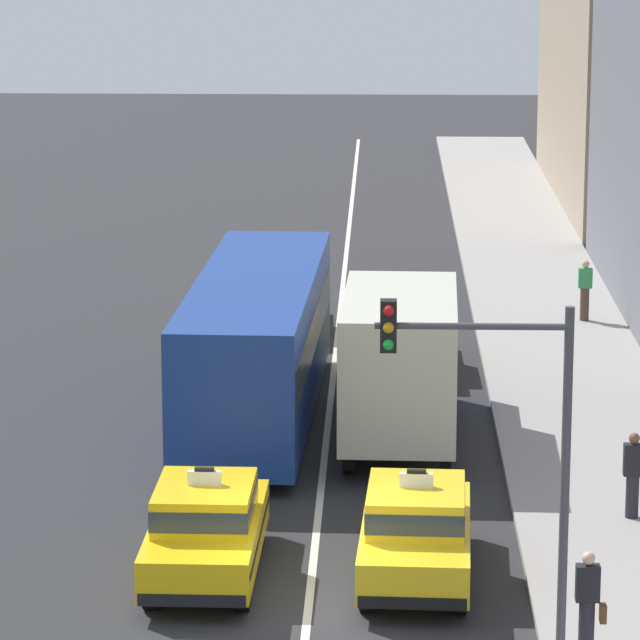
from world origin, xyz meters
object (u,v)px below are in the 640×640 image
object	(u,v)px
taxi_right_third	(400,332)
pedestrian_near_crosswalk	(633,475)
pedestrian_by_storefront	(588,601)
taxi_right_nearest	(416,530)
taxi_left_third	(274,296)
bus_left_second	(257,340)
box_truck_right_second	(400,359)
taxi_left_nearest	(206,528)
traffic_light_pole	(500,419)
pedestrian_mid_block	(585,290)

from	to	relation	value
taxi_right_third	pedestrian_near_crosswalk	world-z (taller)	taxi_right_third
pedestrian_near_crosswalk	pedestrian_by_storefront	distance (m)	6.51
taxi_right_third	taxi_right_nearest	bearing A→B (deg)	-89.42
taxi_right_nearest	pedestrian_by_storefront	distance (m)	4.20
taxi_left_third	taxi_right_nearest	bearing A→B (deg)	-79.70
bus_left_second	taxi_right_third	size ratio (longest dim) A/B	2.46
taxi_right_third	pedestrian_by_storefront	bearing A→B (deg)	-81.62
taxi_right_nearest	box_truck_right_second	size ratio (longest dim) A/B	0.66
taxi_left_nearest	traffic_light_pole	size ratio (longest dim) A/B	0.82
taxi_right_nearest	pedestrian_near_crosswalk	distance (m)	4.98
taxi_left_third	box_truck_right_second	xyz separation A→B (m)	(3.22, -10.49, 0.90)
taxi_left_third	pedestrian_near_crosswalk	distance (m)	17.52
taxi_right_nearest	pedestrian_near_crosswalk	world-z (taller)	taxi_right_nearest
taxi_left_nearest	pedestrian_mid_block	bearing A→B (deg)	66.94
pedestrian_mid_block	pedestrian_by_storefront	distance (m)	22.95
taxi_right_nearest	traffic_light_pole	xyz separation A→B (m)	(1.14, -3.64, 2.94)
pedestrian_near_crosswalk	taxi_left_nearest	bearing A→B (deg)	-158.32
pedestrian_near_crosswalk	pedestrian_mid_block	world-z (taller)	pedestrian_mid_block
pedestrian_near_crosswalk	taxi_right_nearest	bearing A→B (deg)	-143.08
bus_left_second	taxi_left_third	xyz separation A→B (m)	(-0.13, 9.05, -0.94)
bus_left_second	pedestrian_near_crosswalk	size ratio (longest dim) A/B	7.06
pedestrian_mid_block	bus_left_second	bearing A→B (deg)	-129.82
taxi_left_third	taxi_right_third	bearing A→B (deg)	-51.18
box_truck_right_second	bus_left_second	bearing A→B (deg)	155.11
bus_left_second	box_truck_right_second	xyz separation A→B (m)	(3.09, -1.43, -0.04)
taxi_left_third	taxi_right_nearest	world-z (taller)	same
taxi_left_nearest	pedestrian_by_storefront	size ratio (longest dim) A/B	2.95
bus_left_second	taxi_right_nearest	bearing A→B (deg)	-71.44
pedestrian_by_storefront	traffic_light_pole	world-z (taller)	traffic_light_pole
taxi_right_third	box_truck_right_second	bearing A→B (deg)	-90.52
pedestrian_near_crosswalk	pedestrian_mid_block	bearing A→B (deg)	87.27
pedestrian_mid_block	traffic_light_pole	distance (m)	23.59
taxi_left_third	taxi_right_nearest	distance (m)	19.18
pedestrian_by_storefront	box_truck_right_second	bearing A→B (deg)	103.10
taxi_left_nearest	taxi_right_nearest	distance (m)	3.52
taxi_left_third	pedestrian_near_crosswalk	bearing A→B (deg)	-64.98
taxi_right_third	traffic_light_pole	size ratio (longest dim) A/B	0.82
taxi_left_third	pedestrian_by_storefront	bearing A→B (deg)	-75.01
taxi_left_nearest	box_truck_right_second	size ratio (longest dim) A/B	0.65
taxi_left_nearest	pedestrian_by_storefront	distance (m)	6.92
pedestrian_by_storefront	pedestrian_mid_block	bearing A→B (deg)	84.39
bus_left_second	taxi_left_third	bearing A→B (deg)	90.84
box_truck_right_second	pedestrian_by_storefront	xyz separation A→B (m)	(2.73, -11.74, -0.85)
box_truck_right_second	traffic_light_pole	bearing A→B (deg)	-83.62
taxi_left_nearest	pedestrian_near_crosswalk	size ratio (longest dim) A/B	2.87
traffic_light_pole	pedestrian_by_storefront	bearing A→B (deg)	11.81
traffic_light_pole	pedestrian_near_crosswalk	bearing A→B (deg)	66.79
pedestrian_by_storefront	pedestrian_near_crosswalk	bearing A→B (deg)	77.06
taxi_left_third	taxi_right_third	distance (m)	5.23
taxi_right_third	traffic_light_pole	world-z (taller)	traffic_light_pole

